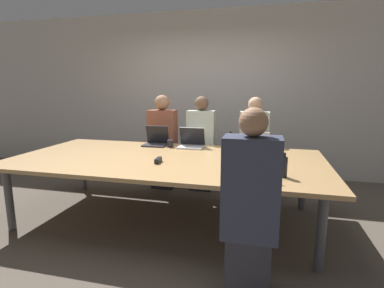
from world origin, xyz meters
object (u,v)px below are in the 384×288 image
laptop_near_right (249,172)px  bottle_far_right (230,144)px  laptop_far_center (192,142)px  person_far_center (201,145)px  person_near_right (250,208)px  cup_far_midleft (170,144)px  laptop_far_right (255,145)px  cup_far_center (170,144)px  person_far_right (254,148)px  stapler (158,160)px  laptop_far_midleft (156,140)px  person_far_midleft (163,144)px  bottle_near_right (284,167)px

laptop_near_right → bottle_far_right: 1.07m
laptop_near_right → laptop_far_center: bearing=-56.7°
person_far_center → person_near_right: person_far_center is taller
cup_far_midleft → laptop_far_center: 0.29m
laptop_near_right → laptop_far_right: 1.21m
cup_far_center → person_far_right: 1.20m
bottle_far_right → stapler: 0.96m
laptop_far_center → bottle_far_right: bearing=-22.0°
cup_far_center → laptop_far_midleft: bearing=158.1°
person_far_center → person_far_right: person_far_center is taller
person_near_right → laptop_far_center: bearing=-63.5°
person_far_midleft → cup_far_center: bearing=-60.1°
cup_far_midleft → laptop_near_right: size_ratio=0.27×
laptop_near_right → person_near_right: 0.50m
laptop_far_midleft → laptop_far_right: size_ratio=0.91×
laptop_far_midleft → laptop_near_right: bearing=-43.8°
laptop_far_center → person_far_right: (0.79, 0.46, -0.14)m
cup_far_center → laptop_near_right: bearing=-47.1°
person_far_midleft → person_far_right: person_far_midleft is taller
person_far_midleft → laptop_near_right: size_ratio=4.18×
laptop_far_center → laptop_far_right: size_ratio=0.97×
stapler → cup_far_center: bearing=95.1°
bottle_near_right → person_far_right: (-0.32, 1.57, -0.16)m
laptop_far_right → person_far_right: person_far_right is taller
laptop_far_midleft → cup_far_center: 0.25m
laptop_far_midleft → bottle_far_right: 1.07m
laptop_far_center → bottle_near_right: laptop_far_center is taller
laptop_far_center → person_far_right: person_far_right is taller
cup_far_midleft → cup_far_center: (0.01, -0.02, 0.00)m
cup_far_center → bottle_near_right: (1.38, -1.04, 0.05)m
laptop_far_right → person_far_right: size_ratio=0.25×
cup_far_midleft → stapler: bearing=-80.6°
laptop_far_midleft → cup_far_midleft: size_ratio=3.48×
bottle_far_right → person_far_right: bearing=69.4°
person_far_right → bottle_far_right: person_far_right is taller
person_far_right → bottle_far_right: size_ratio=5.30×
laptop_far_center → laptop_near_right: bearing=-56.7°
laptop_far_midleft → laptop_far_right: bearing=-2.6°
bottle_near_right → person_far_right: size_ratio=0.16×
laptop_far_midleft → person_far_center: size_ratio=0.23×
laptop_far_center → person_far_center: (0.03, 0.47, -0.14)m
cup_far_midleft → cup_far_center: cup_far_center is taller
person_near_right → stapler: 1.31m
laptop_far_center → person_near_right: 1.93m
laptop_far_midleft → cup_far_midleft: (0.22, -0.07, -0.03)m
laptop_near_right → bottle_near_right: bearing=-154.7°
laptop_near_right → person_near_right: bearing=94.9°
laptop_far_midleft → person_near_right: person_near_right is taller
person_far_center → cup_far_center: (-0.30, -0.54, 0.11)m
cup_far_midleft → cup_far_center: 0.02m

